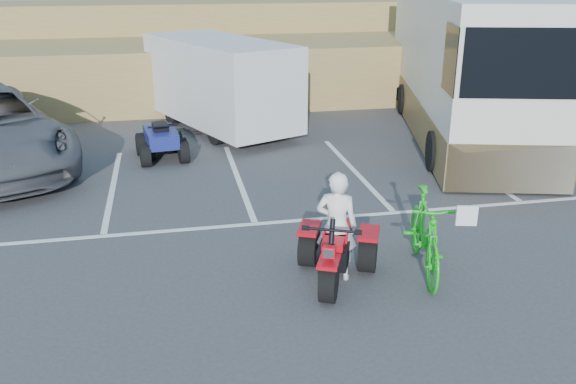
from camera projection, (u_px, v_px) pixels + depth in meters
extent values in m
plane|color=#3A3A3D|center=(280.00, 288.00, 8.99)|extent=(100.00, 100.00, 0.00)
cube|color=white|center=(113.00, 186.00, 13.07)|extent=(0.12, 5.00, 0.01)
cube|color=white|center=(238.00, 178.00, 13.57)|extent=(0.12, 5.00, 0.01)
cube|color=white|center=(354.00, 170.00, 14.07)|extent=(0.12, 5.00, 0.01)
cube|color=white|center=(462.00, 163.00, 14.58)|extent=(0.12, 5.00, 0.01)
cube|color=white|center=(563.00, 157.00, 15.08)|extent=(0.12, 5.00, 0.01)
cube|color=white|center=(255.00, 224.00, 11.19)|extent=(28.00, 0.12, 0.01)
cube|color=olive|center=(206.00, 69.00, 21.48)|extent=(40.00, 6.00, 2.00)
cube|color=olive|center=(198.00, 30.00, 24.34)|extent=(40.00, 4.00, 2.20)
imported|color=white|center=(337.00, 226.00, 9.02)|extent=(0.73, 0.61, 1.69)
imported|color=#14BF19|center=(425.00, 234.00, 9.25)|extent=(1.06, 2.21, 1.28)
cube|color=silver|center=(220.00, 80.00, 17.15)|extent=(4.14, 5.83, 2.26)
cylinder|color=black|center=(221.00, 118.00, 17.54)|extent=(2.07, 1.37, 0.63)
cube|color=silver|center=(463.00, 63.00, 16.73)|extent=(5.11, 10.69, 3.73)
cube|color=brown|center=(458.00, 111.00, 17.21)|extent=(5.16, 10.70, 1.04)
cube|color=black|center=(526.00, 64.00, 11.59)|extent=(2.31, 0.62, 1.35)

